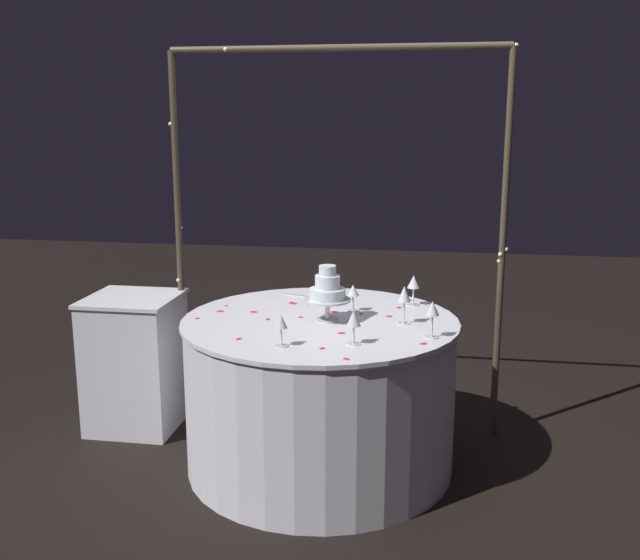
# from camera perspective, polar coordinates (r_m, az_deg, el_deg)

# --- Properties ---
(ground_plane) EXTENTS (12.00, 12.00, 0.00)m
(ground_plane) POSITION_cam_1_polar(r_m,az_deg,el_deg) (3.75, 0.00, -14.20)
(ground_plane) COLOR black
(decorative_arch) EXTENTS (1.81, 0.05, 2.05)m
(decorative_arch) POSITION_cam_1_polar(r_m,az_deg,el_deg) (3.85, 1.22, 7.16)
(decorative_arch) COLOR #473D2D
(decorative_arch) RESTS_ON ground
(main_table) EXTENTS (1.33, 1.33, 0.75)m
(main_table) POSITION_cam_1_polar(r_m,az_deg,el_deg) (3.60, 0.00, -8.86)
(main_table) COLOR white
(main_table) RESTS_ON ground
(side_table) EXTENTS (0.48, 0.48, 0.74)m
(side_table) POSITION_cam_1_polar(r_m,az_deg,el_deg) (4.17, -14.29, -6.23)
(side_table) COLOR white
(side_table) RESTS_ON ground
(tiered_cake) EXTENTS (0.22, 0.22, 0.27)m
(tiered_cake) POSITION_cam_1_polar(r_m,az_deg,el_deg) (3.41, 0.59, -0.82)
(tiered_cake) COLOR silver
(tiered_cake) RESTS_ON main_table
(wine_glass_0) EXTENTS (0.06, 0.06, 0.18)m
(wine_glass_0) POSITION_cam_1_polar(r_m,az_deg,el_deg) (3.39, 6.63, -1.23)
(wine_glass_0) COLOR silver
(wine_glass_0) RESTS_ON main_table
(wine_glass_1) EXTENTS (0.06, 0.06, 0.16)m
(wine_glass_1) POSITION_cam_1_polar(r_m,az_deg,el_deg) (3.73, 7.36, -0.25)
(wine_glass_1) COLOR silver
(wine_glass_1) RESTS_ON main_table
(wine_glass_2) EXTENTS (0.06, 0.06, 0.14)m
(wine_glass_2) POSITION_cam_1_polar(r_m,az_deg,el_deg) (3.60, 2.61, -0.94)
(wine_glass_2) COLOR silver
(wine_glass_2) RESTS_ON main_table
(wine_glass_3) EXTENTS (0.06, 0.06, 0.15)m
(wine_glass_3) POSITION_cam_1_polar(r_m,az_deg,el_deg) (3.08, 2.66, -3.14)
(wine_glass_3) COLOR silver
(wine_glass_3) RESTS_ON main_table
(wine_glass_4) EXTENTS (0.06, 0.06, 0.14)m
(wine_glass_4) POSITION_cam_1_polar(r_m,az_deg,el_deg) (3.05, -3.08, -3.45)
(wine_glass_4) COLOR silver
(wine_glass_4) RESTS_ON main_table
(wine_glass_5) EXTENTS (0.06, 0.06, 0.17)m
(wine_glass_5) POSITION_cam_1_polar(r_m,az_deg,el_deg) (3.20, 8.82, -2.38)
(wine_glass_5) COLOR silver
(wine_glass_5) RESTS_ON main_table
(cake_knife) EXTENTS (0.29, 0.11, 0.01)m
(cake_knife) POSITION_cam_1_polar(r_m,az_deg,el_deg) (3.88, -0.65, -1.35)
(cake_knife) COLOR silver
(cake_knife) RESTS_ON main_table
(rose_petal_0) EXTENTS (0.02, 0.03, 0.00)m
(rose_petal_0) POSITION_cam_1_polar(r_m,az_deg,el_deg) (3.48, -4.12, -3.08)
(rose_petal_0) COLOR #E02D47
(rose_petal_0) RESTS_ON main_table
(rose_petal_1) EXTENTS (0.03, 0.03, 0.00)m
(rose_petal_1) POSITION_cam_1_polar(r_m,az_deg,el_deg) (3.74, -7.38, -2.02)
(rose_petal_1) COLOR #E02D47
(rose_petal_1) RESTS_ON main_table
(rose_petal_2) EXTENTS (0.04, 0.04, 0.00)m
(rose_petal_2) POSITION_cam_1_polar(r_m,az_deg,el_deg) (3.26, 1.70, -4.17)
(rose_petal_2) COLOR #E02D47
(rose_petal_2) RESTS_ON main_table
(rose_petal_3) EXTENTS (0.03, 0.03, 0.00)m
(rose_petal_3) POSITION_cam_1_polar(r_m,az_deg,el_deg) (3.86, 7.26, -1.57)
(rose_petal_3) COLOR #E02D47
(rose_petal_3) RESTS_ON main_table
(rose_petal_4) EXTENTS (0.03, 0.04, 0.00)m
(rose_petal_4) POSITION_cam_1_polar(r_m,az_deg,el_deg) (3.70, 6.22, -2.15)
(rose_petal_4) COLOR #E02D47
(rose_petal_4) RESTS_ON main_table
(rose_petal_5) EXTENTS (0.04, 0.03, 0.00)m
(rose_petal_5) POSITION_cam_1_polar(r_m,az_deg,el_deg) (2.92, 2.08, -6.20)
(rose_petal_5) COLOR #E02D47
(rose_petal_5) RESTS_ON main_table
(rose_petal_6) EXTENTS (0.03, 0.04, 0.00)m
(rose_petal_6) POSITION_cam_1_polar(r_m,az_deg,el_deg) (3.19, -6.40, -4.61)
(rose_petal_6) COLOR #E02D47
(rose_petal_6) RESTS_ON main_table
(rose_petal_7) EXTENTS (0.04, 0.03, 0.00)m
(rose_petal_7) POSITION_cam_1_polar(r_m,az_deg,el_deg) (3.65, -7.84, -2.43)
(rose_petal_7) COLOR #E02D47
(rose_petal_7) RESTS_ON main_table
(rose_petal_8) EXTENTS (0.04, 0.03, 0.00)m
(rose_petal_8) POSITION_cam_1_polar(r_m,az_deg,el_deg) (3.60, 1.13, -2.51)
(rose_petal_8) COLOR #E02D47
(rose_petal_8) RESTS_ON main_table
(rose_petal_9) EXTENTS (0.05, 0.04, 0.00)m
(rose_petal_9) POSITION_cam_1_polar(r_m,az_deg,el_deg) (3.62, -5.24, -2.50)
(rose_petal_9) COLOR #E02D47
(rose_petal_9) RESTS_ON main_table
(rose_petal_10) EXTENTS (0.04, 0.03, 0.00)m
(rose_petal_10) POSITION_cam_1_polar(r_m,az_deg,el_deg) (3.76, -2.10, -1.85)
(rose_petal_10) COLOR #E02D47
(rose_petal_10) RESTS_ON main_table
(rose_petal_11) EXTENTS (0.04, 0.04, 0.00)m
(rose_petal_11) POSITION_cam_1_polar(r_m,az_deg,el_deg) (3.14, 8.11, -4.96)
(rose_petal_11) COLOR #E02D47
(rose_petal_11) RESTS_ON main_table
(rose_petal_12) EXTENTS (0.03, 0.03, 0.00)m
(rose_petal_12) POSITION_cam_1_polar(r_m,az_deg,el_deg) (3.05, 0.17, -5.38)
(rose_petal_12) COLOR #E02D47
(rose_petal_12) RESTS_ON main_table
(rose_petal_13) EXTENTS (0.02, 0.03, 0.00)m
(rose_petal_13) POSITION_cam_1_polar(r_m,az_deg,el_deg) (3.54, -9.62, -2.98)
(rose_petal_13) COLOR #E02D47
(rose_petal_13) RESTS_ON main_table
(rose_petal_14) EXTENTS (0.04, 0.03, 0.00)m
(rose_petal_14) POSITION_cam_1_polar(r_m,az_deg,el_deg) (3.54, 5.43, -2.85)
(rose_petal_14) COLOR #E02D47
(rose_petal_14) RESTS_ON main_table
(rose_petal_15) EXTENTS (0.02, 0.03, 0.00)m
(rose_petal_15) POSITION_cam_1_polar(r_m,az_deg,el_deg) (3.57, 3.22, -2.66)
(rose_petal_15) COLOR #E02D47
(rose_petal_15) RESTS_ON main_table
(rose_petal_16) EXTENTS (0.03, 0.04, 0.00)m
(rose_petal_16) POSITION_cam_1_polar(r_m,az_deg,el_deg) (4.02, 0.95, -0.91)
(rose_petal_16) COLOR #E02D47
(rose_petal_16) RESTS_ON main_table
(rose_petal_17) EXTENTS (0.03, 0.04, 0.00)m
(rose_petal_17) POSITION_cam_1_polar(r_m,az_deg,el_deg) (4.03, 1.27, -0.85)
(rose_petal_17) COLOR #E02D47
(rose_petal_17) RESTS_ON main_table
(rose_petal_18) EXTENTS (0.03, 0.04, 0.00)m
(rose_petal_18) POSITION_cam_1_polar(r_m,az_deg,el_deg) (3.78, -2.26, -1.78)
(rose_petal_18) COLOR #E02D47
(rose_petal_18) RESTS_ON main_table
(rose_petal_19) EXTENTS (0.03, 0.03, 0.00)m
(rose_petal_19) POSITION_cam_1_polar(r_m,az_deg,el_deg) (3.51, -1.53, -2.93)
(rose_petal_19) COLOR #E02D47
(rose_petal_19) RESTS_ON main_table
(rose_petal_20) EXTENTS (0.04, 0.04, 0.00)m
(rose_petal_20) POSITION_cam_1_polar(r_m,az_deg,el_deg) (3.76, -0.88, -1.86)
(rose_petal_20) COLOR #E02D47
(rose_petal_20) RESTS_ON main_table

